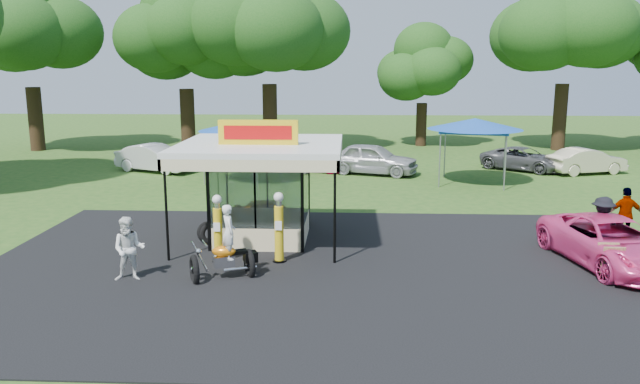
# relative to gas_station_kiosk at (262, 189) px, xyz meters

# --- Properties ---
(ground) EXTENTS (120.00, 120.00, 0.00)m
(ground) POSITION_rel_gas_station_kiosk_xyz_m (2.00, -4.99, -1.78)
(ground) COLOR #275119
(ground) RESTS_ON ground
(asphalt_apron) EXTENTS (20.00, 14.00, 0.04)m
(asphalt_apron) POSITION_rel_gas_station_kiosk_xyz_m (2.00, -2.99, -1.76)
(asphalt_apron) COLOR black
(asphalt_apron) RESTS_ON ground
(gas_station_kiosk) EXTENTS (5.40, 5.40, 4.18)m
(gas_station_kiosk) POSITION_rel_gas_station_kiosk_xyz_m (0.00, 0.00, 0.00)
(gas_station_kiosk) COLOR white
(gas_station_kiosk) RESTS_ON ground
(gas_pump_left) EXTENTS (0.40, 0.40, 2.13)m
(gas_pump_left) POSITION_rel_gas_station_kiosk_xyz_m (-0.98, -2.61, -0.76)
(gas_pump_left) COLOR black
(gas_pump_left) RESTS_ON ground
(gas_pump_right) EXTENTS (0.41, 0.41, 2.20)m
(gas_pump_right) POSITION_rel_gas_station_kiosk_xyz_m (0.86, -2.50, -0.73)
(gas_pump_right) COLOR black
(gas_pump_right) RESTS_ON ground
(motorcycle) EXTENTS (1.95, 1.49, 2.22)m
(motorcycle) POSITION_rel_gas_station_kiosk_xyz_m (-0.44, -4.01, -0.92)
(motorcycle) COLOR black
(motorcycle) RESTS_ON ground
(spare_tires) EXTENTS (0.96, 0.85, 0.77)m
(spare_tires) POSITION_rel_gas_station_kiosk_xyz_m (-1.73, -0.59, -1.41)
(spare_tires) COLOR black
(spare_tires) RESTS_ON ground
(a_frame_sign) EXTENTS (0.59, 0.54, 1.04)m
(a_frame_sign) POSITION_rel_gas_station_kiosk_xyz_m (10.26, -3.70, -1.25)
(a_frame_sign) COLOR #593819
(a_frame_sign) RESTS_ON ground
(kiosk_car) EXTENTS (2.82, 1.13, 0.96)m
(kiosk_car) POSITION_rel_gas_station_kiosk_xyz_m (-0.00, 2.21, -1.30)
(kiosk_car) COLOR gold
(kiosk_car) RESTS_ON ground
(pink_sedan) EXTENTS (3.38, 5.62, 1.46)m
(pink_sedan) POSITION_rel_gas_station_kiosk_xyz_m (10.83, -2.33, -1.05)
(pink_sedan) COLOR #F84391
(pink_sedan) RESTS_ON ground
(spectator_west) EXTENTS (0.98, 0.81, 1.83)m
(spectator_west) POSITION_rel_gas_station_kiosk_xyz_m (-3.13, -4.28, -0.87)
(spectator_west) COLOR white
(spectator_west) RESTS_ON ground
(spectator_east_a) EXTENTS (1.42, 1.11, 1.92)m
(spectator_east_a) POSITION_rel_gas_station_kiosk_xyz_m (10.90, -1.38, -0.82)
(spectator_east_a) COLOR black
(spectator_east_a) RESTS_ON ground
(spectator_east_b) EXTENTS (1.16, 0.56, 1.92)m
(spectator_east_b) POSITION_rel_gas_station_kiosk_xyz_m (12.30, 0.21, -0.82)
(spectator_east_b) COLOR gray
(spectator_east_b) RESTS_ON ground
(bg_car_a) EXTENTS (4.94, 3.34, 1.54)m
(bg_car_a) POSITION_rel_gas_station_kiosk_xyz_m (-7.96, 13.67, -1.01)
(bg_car_a) COLOR silver
(bg_car_a) RESTS_ON ground
(bg_car_b) EXTENTS (5.65, 3.68, 1.52)m
(bg_car_b) POSITION_rel_gas_station_kiosk_xyz_m (0.67, 14.67, -1.02)
(bg_car_b) COLOR #A60C2D
(bg_car_b) RESTS_ON ground
(bg_car_c) EXTENTS (5.41, 3.50, 1.71)m
(bg_car_c) POSITION_rel_gas_station_kiosk_xyz_m (4.25, 13.45, -0.93)
(bg_car_c) COLOR #A6A5AA
(bg_car_c) RESTS_ON ground
(bg_car_d) EXTENTS (5.07, 4.62, 1.31)m
(bg_car_d) POSITION_rel_gas_station_kiosk_xyz_m (12.95, 15.12, -1.13)
(bg_car_d) COLOR #545456
(bg_car_d) RESTS_ON ground
(bg_car_e) EXTENTS (4.59, 2.78, 1.43)m
(bg_car_e) POSITION_rel_gas_station_kiosk_xyz_m (16.12, 14.08, -1.07)
(bg_car_e) COLOR beige
(bg_car_e) RESTS_ON ground
(tent_west) EXTENTS (4.52, 4.52, 3.16)m
(tent_west) POSITION_rel_gas_station_kiosk_xyz_m (-2.47, 10.92, 1.08)
(tent_west) COLOR gray
(tent_west) RESTS_ON ground
(tent_east) EXTENTS (4.74, 4.74, 3.31)m
(tent_east) POSITION_rel_gas_station_kiosk_xyz_m (9.27, 10.96, 1.21)
(tent_east) COLOR gray
(tent_east) RESTS_ON ground
(oak_far_a) EXTENTS (10.43, 10.43, 12.36)m
(oak_far_a) POSITION_rel_gas_station_kiosk_xyz_m (-19.01, 22.17, 6.09)
(oak_far_a) COLOR black
(oak_far_a) RESTS_ON ground
(oak_far_b) EXTENTS (9.91, 9.91, 11.82)m
(oak_far_b) POSITION_rel_gas_station_kiosk_xyz_m (-8.53, 23.36, 5.76)
(oak_far_b) COLOR black
(oak_far_b) RESTS_ON ground
(oak_far_c) EXTENTS (11.17, 11.17, 13.16)m
(oak_far_c) POSITION_rel_gas_station_kiosk_xyz_m (-2.47, 22.06, 6.57)
(oak_far_c) COLOR black
(oak_far_c) RESTS_ON ground
(oak_far_d) EXTENTS (7.36, 7.36, 8.77)m
(oak_far_d) POSITION_rel_gas_station_kiosk_xyz_m (8.33, 26.01, 3.81)
(oak_far_d) COLOR black
(oak_far_d) RESTS_ON ground
(oak_far_e) EXTENTS (10.83, 10.83, 12.89)m
(oak_far_e) POSITION_rel_gas_station_kiosk_xyz_m (17.79, 24.11, 6.44)
(oak_far_e) COLOR black
(oak_far_e) RESTS_ON ground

